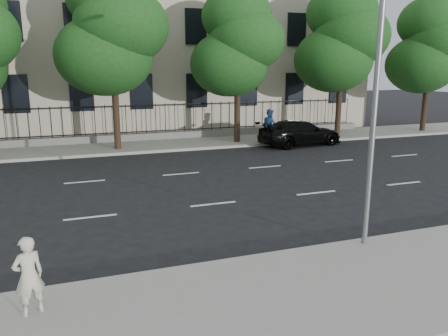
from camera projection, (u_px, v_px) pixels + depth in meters
The scene contains 14 objects.
ground at pixel (240, 229), 12.51m from camera, with size 120.00×120.00×0.00m, color black.
near_sidewalk at pixel (313, 294), 8.82m from camera, with size 60.00×4.00×0.15m, color gray.
far_sidewalk at pixel (152, 145), 25.34m from camera, with size 60.00×4.00×0.15m, color gray.
lane_markings at pixel (195, 187), 16.87m from camera, with size 49.60×4.62×0.01m, color silver, non-canonical shape.
masonry_building at pixel (125, 3), 31.52m from camera, with size 34.60×12.11×18.50m.
iron_fence at pixel (146, 131), 26.77m from camera, with size 30.00×0.50×2.20m.
street_light at pixel (365, 41), 10.52m from camera, with size 0.25×3.32×8.05m.
tree_c at pixel (112, 30), 22.67m from camera, with size 5.89×5.50×9.80m.
tree_d at pixel (237, 43), 25.07m from camera, with size 5.34×4.94×8.84m.
tree_e at pixel (342, 39), 27.26m from camera, with size 5.71×5.31×9.46m.
tree_f at pixel (429, 46), 29.61m from camera, with size 5.52×5.12×9.01m.
black_sedan at pixel (300, 133), 25.59m from camera, with size 2.09×5.15×1.49m, color black.
woman_near at pixel (29, 276), 7.83m from camera, with size 0.54×0.36×1.49m, color beige.
pedestrian_far at pixel (270, 125), 25.82m from camera, with size 0.96×0.74×1.97m, color #2B5196.
Camera 1 is at (-4.36, -10.95, 4.57)m, focal length 35.00 mm.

